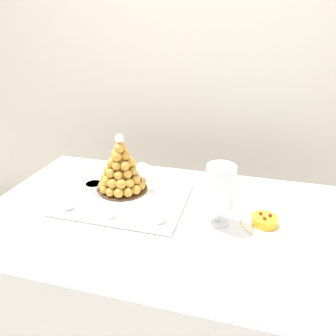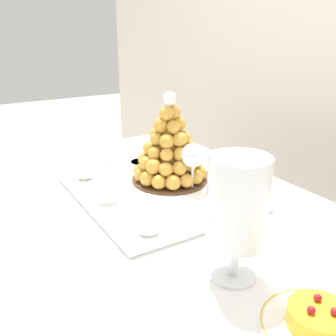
{
  "view_description": "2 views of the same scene",
  "coord_description": "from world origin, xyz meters",
  "px_view_note": "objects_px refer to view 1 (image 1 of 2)",
  "views": [
    {
      "loc": [
        0.32,
        -1.11,
        1.48
      ],
      "look_at": [
        0.02,
        0.01,
        0.96
      ],
      "focal_mm": 34.0,
      "sensor_mm": 36.0,
      "label": 1
    },
    {
      "loc": [
        0.71,
        -0.44,
        1.21
      ],
      "look_at": [
        0.03,
        -0.03,
        0.91
      ],
      "focal_mm": 40.76,
      "sensor_mm": 36.0,
      "label": 2
    }
  ],
  "objects_px": {
    "dessert_cup_mid_left": "(109,211)",
    "croquembouche": "(121,170)",
    "fruit_tart_plate": "(264,222)",
    "serving_tray": "(125,199)",
    "wine_glass": "(142,171)",
    "dessert_cup_centre": "(160,217)",
    "creme_brulee_ramekin": "(94,186)",
    "dessert_cup_left": "(67,203)",
    "macaron_goblet": "(220,187)"
  },
  "relations": [
    {
      "from": "serving_tray",
      "to": "croquembouche",
      "type": "height_order",
      "value": "croquembouche"
    },
    {
      "from": "dessert_cup_centre",
      "to": "dessert_cup_mid_left",
      "type": "bearing_deg",
      "value": -175.08
    },
    {
      "from": "fruit_tart_plate",
      "to": "wine_glass",
      "type": "xyz_separation_m",
      "value": [
        -0.57,
        0.14,
        0.1
      ]
    },
    {
      "from": "dessert_cup_centre",
      "to": "creme_brulee_ramekin",
      "type": "distance_m",
      "value": 0.43
    },
    {
      "from": "serving_tray",
      "to": "croquembouche",
      "type": "xyz_separation_m",
      "value": [
        -0.04,
        0.08,
        0.11
      ]
    },
    {
      "from": "dessert_cup_mid_left",
      "to": "dessert_cup_centre",
      "type": "height_order",
      "value": "dessert_cup_mid_left"
    },
    {
      "from": "macaron_goblet",
      "to": "fruit_tart_plate",
      "type": "xyz_separation_m",
      "value": [
        0.18,
        0.02,
        -0.15
      ]
    },
    {
      "from": "creme_brulee_ramekin",
      "to": "wine_glass",
      "type": "bearing_deg",
      "value": 11.07
    },
    {
      "from": "creme_brulee_ramekin",
      "to": "macaron_goblet",
      "type": "bearing_deg",
      "value": -10.85
    },
    {
      "from": "serving_tray",
      "to": "dessert_cup_mid_left",
      "type": "height_order",
      "value": "dessert_cup_mid_left"
    },
    {
      "from": "serving_tray",
      "to": "dessert_cup_left",
      "type": "xyz_separation_m",
      "value": [
        -0.21,
        -0.14,
        0.02
      ]
    },
    {
      "from": "macaron_goblet",
      "to": "fruit_tart_plate",
      "type": "distance_m",
      "value": 0.23
    },
    {
      "from": "dessert_cup_left",
      "to": "dessert_cup_centre",
      "type": "height_order",
      "value": "dessert_cup_left"
    },
    {
      "from": "dessert_cup_centre",
      "to": "fruit_tart_plate",
      "type": "height_order",
      "value": "same"
    },
    {
      "from": "croquembouche",
      "to": "creme_brulee_ramekin",
      "type": "xyz_separation_m",
      "value": [
        -0.14,
        -0.03,
        -0.09
      ]
    },
    {
      "from": "dessert_cup_mid_left",
      "to": "dessert_cup_centre",
      "type": "relative_size",
      "value": 1.17
    },
    {
      "from": "dessert_cup_left",
      "to": "macaron_goblet",
      "type": "relative_size",
      "value": 0.19
    },
    {
      "from": "croquembouche",
      "to": "dessert_cup_mid_left",
      "type": "bearing_deg",
      "value": -80.45
    },
    {
      "from": "macaron_goblet",
      "to": "fruit_tart_plate",
      "type": "bearing_deg",
      "value": 7.36
    },
    {
      "from": "dessert_cup_mid_left",
      "to": "croquembouche",
      "type": "bearing_deg",
      "value": 99.55
    },
    {
      "from": "fruit_tart_plate",
      "to": "wine_glass",
      "type": "bearing_deg",
      "value": 166.05
    },
    {
      "from": "creme_brulee_ramekin",
      "to": "macaron_goblet",
      "type": "xyz_separation_m",
      "value": [
        0.62,
        -0.12,
        0.14
      ]
    },
    {
      "from": "macaron_goblet",
      "to": "fruit_tart_plate",
      "type": "relative_size",
      "value": 1.31
    },
    {
      "from": "dessert_cup_left",
      "to": "creme_brulee_ramekin",
      "type": "relative_size",
      "value": 0.56
    },
    {
      "from": "dessert_cup_mid_left",
      "to": "wine_glass",
      "type": "bearing_deg",
      "value": 77.04
    },
    {
      "from": "croquembouche",
      "to": "macaron_goblet",
      "type": "relative_size",
      "value": 1.11
    },
    {
      "from": "wine_glass",
      "to": "macaron_goblet",
      "type": "bearing_deg",
      "value": -23.16
    },
    {
      "from": "macaron_goblet",
      "to": "fruit_tart_plate",
      "type": "height_order",
      "value": "macaron_goblet"
    },
    {
      "from": "croquembouche",
      "to": "fruit_tart_plate",
      "type": "relative_size",
      "value": 1.46
    },
    {
      "from": "dessert_cup_left",
      "to": "dessert_cup_centre",
      "type": "xyz_separation_m",
      "value": [
        0.42,
        0.01,
        -0.0
      ]
    },
    {
      "from": "croquembouche",
      "to": "fruit_tart_plate",
      "type": "height_order",
      "value": "croquembouche"
    },
    {
      "from": "creme_brulee_ramekin",
      "to": "macaron_goblet",
      "type": "height_order",
      "value": "macaron_goblet"
    },
    {
      "from": "serving_tray",
      "to": "fruit_tart_plate",
      "type": "relative_size",
      "value": 2.88
    },
    {
      "from": "dessert_cup_mid_left",
      "to": "macaron_goblet",
      "type": "xyz_separation_m",
      "value": [
        0.44,
        0.09,
        0.13
      ]
    },
    {
      "from": "serving_tray",
      "to": "dessert_cup_left",
      "type": "height_order",
      "value": "dessert_cup_left"
    },
    {
      "from": "serving_tray",
      "to": "fruit_tart_plate",
      "type": "distance_m",
      "value": 0.62
    },
    {
      "from": "dessert_cup_centre",
      "to": "croquembouche",
      "type": "bearing_deg",
      "value": 139.96
    },
    {
      "from": "creme_brulee_ramekin",
      "to": "fruit_tart_plate",
      "type": "relative_size",
      "value": 0.45
    },
    {
      "from": "serving_tray",
      "to": "wine_glass",
      "type": "xyz_separation_m",
      "value": [
        0.05,
        0.1,
        0.1
      ]
    },
    {
      "from": "dessert_cup_mid_left",
      "to": "fruit_tart_plate",
      "type": "bearing_deg",
      "value": 9.98
    },
    {
      "from": "serving_tray",
      "to": "croquembouche",
      "type": "bearing_deg",
      "value": 118.33
    },
    {
      "from": "croquembouche",
      "to": "creme_brulee_ramekin",
      "type": "relative_size",
      "value": 3.24
    },
    {
      "from": "macaron_goblet",
      "to": "dessert_cup_mid_left",
      "type": "bearing_deg",
      "value": -168.94
    },
    {
      "from": "dessert_cup_left",
      "to": "dessert_cup_centre",
      "type": "relative_size",
      "value": 0.95
    },
    {
      "from": "croquembouche",
      "to": "wine_glass",
      "type": "distance_m",
      "value": 0.1
    },
    {
      "from": "macaron_goblet",
      "to": "serving_tray",
      "type": "bearing_deg",
      "value": 171.97
    },
    {
      "from": "wine_glass",
      "to": "creme_brulee_ramekin",
      "type": "bearing_deg",
      "value": -168.93
    },
    {
      "from": "dessert_cup_mid_left",
      "to": "fruit_tart_plate",
      "type": "distance_m",
      "value": 0.63
    },
    {
      "from": "dessert_cup_centre",
      "to": "macaron_goblet",
      "type": "relative_size",
      "value": 0.2
    },
    {
      "from": "dessert_cup_centre",
      "to": "macaron_goblet",
      "type": "xyz_separation_m",
      "value": [
        0.23,
        0.07,
        0.13
      ]
    }
  ]
}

